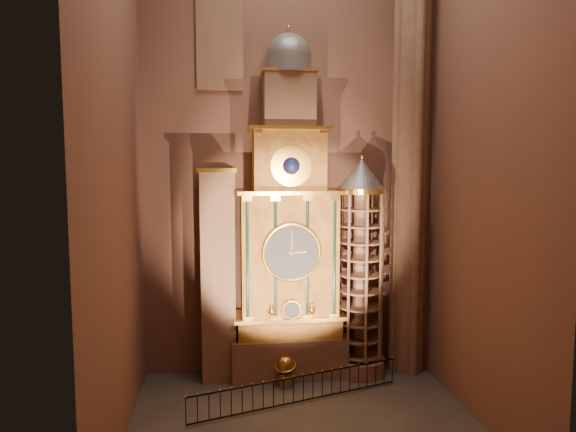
{
  "coord_description": "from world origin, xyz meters",
  "views": [
    {
      "loc": [
        -3.15,
        -19.35,
        10.34
      ],
      "look_at": [
        -0.29,
        3.0,
        8.1
      ],
      "focal_mm": 32.0,
      "sensor_mm": 36.0,
      "label": 1
    }
  ],
  "objects": [
    {
      "name": "wall_back",
      "position": [
        0.0,
        6.0,
        11.0
      ],
      "size": [
        22.0,
        0.0,
        22.0
      ],
      "primitive_type": "plane",
      "rotation": [
        1.57,
        0.0,
        0.0
      ],
      "color": "brown",
      "rests_on": "floor"
    },
    {
      "name": "iron_railing",
      "position": [
        0.02,
        1.8,
        0.64
      ],
      "size": [
        9.44,
        2.96,
        1.19
      ],
      "color": "black",
      "rests_on": "floor"
    },
    {
      "name": "wall_left",
      "position": [
        -7.0,
        0.0,
        11.0
      ],
      "size": [
        0.0,
        22.0,
        22.0
      ],
      "primitive_type": "plane",
      "rotation": [
        1.57,
        0.0,
        1.57
      ],
      "color": "brown",
      "rests_on": "floor"
    },
    {
      "name": "astronomical_clock",
      "position": [
        0.0,
        4.96,
        6.68
      ],
      "size": [
        5.6,
        2.41,
        16.7
      ],
      "color": "#8C634C",
      "rests_on": "floor"
    },
    {
      "name": "stained_glass_window",
      "position": [
        -3.2,
        5.92,
        16.5
      ],
      "size": [
        2.2,
        0.14,
        5.2
      ],
      "color": "navy",
      "rests_on": "wall_back"
    },
    {
      "name": "celestial_globe",
      "position": [
        -0.34,
        3.6,
        0.88
      ],
      "size": [
        1.29,
        1.25,
        1.47
      ],
      "color": "#8C634C",
      "rests_on": "floor"
    },
    {
      "name": "gothic_pier",
      "position": [
        6.1,
        5.0,
        11.0
      ],
      "size": [
        2.04,
        2.04,
        22.0
      ],
      "color": "#8C634C",
      "rests_on": "floor"
    },
    {
      "name": "floor",
      "position": [
        0.0,
        0.0,
        0.0
      ],
      "size": [
        14.0,
        14.0,
        0.0
      ],
      "primitive_type": "plane",
      "color": "#383330",
      "rests_on": "ground"
    },
    {
      "name": "portrait_tower",
      "position": [
        -3.4,
        4.98,
        5.15
      ],
      "size": [
        1.8,
        1.6,
        10.2
      ],
      "color": "#8C634C",
      "rests_on": "floor"
    },
    {
      "name": "wall_right",
      "position": [
        7.0,
        0.0,
        11.0
      ],
      "size": [
        0.0,
        22.0,
        22.0
      ],
      "primitive_type": "plane",
      "rotation": [
        1.57,
        0.0,
        -1.57
      ],
      "color": "brown",
      "rests_on": "floor"
    },
    {
      "name": "stair_turret",
      "position": [
        3.5,
        4.7,
        5.27
      ],
      "size": [
        2.5,
        2.5,
        10.8
      ],
      "color": "#8C634C",
      "rests_on": "floor"
    }
  ]
}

